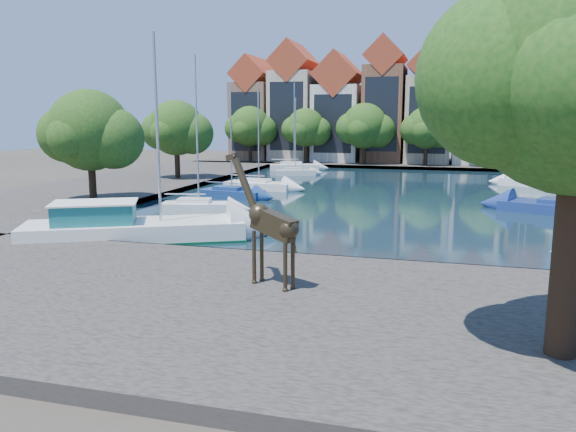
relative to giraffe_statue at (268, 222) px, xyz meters
The scene contains 30 objects.
ground 6.13m from the giraffe_statue, 71.04° to the left, with size 160.00×160.00×0.00m, color #38332B.
water_basin 29.32m from the giraffe_statue, 86.54° to the left, with size 38.00×50.00×0.08m, color black.
near_quay 3.67m from the giraffe_statue, 46.77° to the right, with size 50.00×14.00×0.50m, color #47423D.
far_quay 61.21m from the giraffe_statue, 88.35° to the left, with size 60.00×16.00×0.50m, color #47423D.
left_quay 37.35m from the giraffe_statue, 128.58° to the left, with size 14.00×52.00×0.50m, color #47423D.
townhouse_west_end 64.86m from the giraffe_statue, 109.16° to the left, with size 5.44×9.18×14.93m.
townhouse_west_mid 63.21m from the giraffe_statue, 104.00° to the left, with size 5.94×9.18×16.79m.
townhouse_west_inner 61.90m from the giraffe_statue, 98.14° to the left, with size 6.43×9.18×15.15m.
townhouse_center 61.40m from the giraffe_statue, 92.10° to the left, with size 5.44×9.18×16.93m.
townhouse_east_inner 61.42m from the giraffe_statue, 86.48° to the left, with size 5.94×9.18×15.79m.
townhouse_east_mid 62.19m from the giraffe_statue, 80.47° to the left, with size 6.43×9.18×16.65m.
townhouse_east_end 63.51m from the giraffe_statue, 74.66° to the left, with size 5.44×9.18×14.43m.
far_tree_far_west 59.20m from the giraffe_statue, 109.90° to the left, with size 7.28×5.60×7.68m.
far_tree_west 56.97m from the giraffe_statue, 102.32° to the left, with size 6.76×5.20×7.36m.
far_tree_mid_west 55.83m from the giraffe_statue, 94.25° to the left, with size 7.80×6.00×8.00m.
far_tree_mid_east 55.80m from the giraffe_statue, 86.03° to the left, with size 7.02×5.40×7.52m.
far_tree_east 56.92m from the giraffe_statue, 77.96° to the left, with size 7.54×5.80×7.84m.
far_tree_far_east 59.10m from the giraffe_statue, 70.35° to the left, with size 6.76×5.20×7.36m.
side_tree_left_near 25.81m from the giraffe_statue, 138.17° to the left, with size 7.80×6.00×8.20m.
side_tree_left_far 38.84m from the giraffe_statue, 121.30° to the left, with size 7.28×5.60×7.88m.
giraffe_statue is the anchor object (origin of this frame).
motorsailer 12.45m from the giraffe_statue, 145.57° to the left, with size 11.85×8.22×10.92m.
sailboat_left_a 19.38m from the giraffe_statue, 122.13° to the left, with size 5.38×2.94×10.72m.
sailboat_left_b 26.10m from the giraffe_statue, 114.19° to the left, with size 5.60×2.68×9.18m.
sailboat_left_c 31.31m from the giraffe_statue, 109.14° to the left, with size 6.41×2.75×9.03m.
sailboat_left_d 43.92m from the giraffe_statue, 103.50° to the left, with size 4.73×3.21×8.73m.
sailboat_left_e 49.94m from the giraffe_statue, 103.82° to the left, with size 6.40×3.94×10.69m.
sailboat_right_b 26.58m from the giraffe_statue, 58.70° to the left, with size 7.83×5.06×12.15m.
sailboat_right_c 41.36m from the giraffe_statue, 70.05° to the left, with size 5.65×3.48×8.60m.
sailboat_right_d 43.31m from the giraffe_statue, 71.45° to the left, with size 4.69×2.89×9.12m.
Camera 1 is at (4.32, -24.35, 6.67)m, focal length 35.00 mm.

